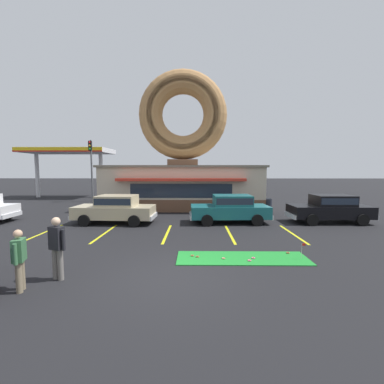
# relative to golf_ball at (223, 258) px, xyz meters

# --- Properties ---
(ground_plane) EXTENTS (160.00, 160.00, 0.00)m
(ground_plane) POSITION_rel_golf_ball_xyz_m (-1.68, -1.44, -0.05)
(ground_plane) COLOR black
(donut_shop_building) EXTENTS (12.30, 6.75, 10.96)m
(donut_shop_building) POSITION_rel_golf_ball_xyz_m (-1.95, 12.50, 3.69)
(donut_shop_building) COLOR brown
(donut_shop_building) RESTS_ON ground
(putting_mat) EXTENTS (4.49, 1.38, 0.03)m
(putting_mat) POSITION_rel_golf_ball_xyz_m (0.68, 0.14, -0.04)
(putting_mat) COLOR #1E842D
(putting_mat) RESTS_ON ground
(mini_donut_near_left) EXTENTS (0.13, 0.13, 0.04)m
(mini_donut_near_left) POSITION_rel_golf_ball_xyz_m (2.42, 0.62, -0.00)
(mini_donut_near_left) COLOR brown
(mini_donut_near_left) RESTS_ON putting_mat
(mini_donut_near_right) EXTENTS (0.13, 0.13, 0.04)m
(mini_donut_near_right) POSITION_rel_golf_ball_xyz_m (0.86, -0.18, -0.00)
(mini_donut_near_right) COLOR #D8667F
(mini_donut_near_right) RESTS_ON putting_mat
(mini_donut_mid_left) EXTENTS (0.13, 0.13, 0.04)m
(mini_donut_mid_left) POSITION_rel_golf_ball_xyz_m (-0.86, 0.17, -0.00)
(mini_donut_mid_left) COLOR brown
(mini_donut_mid_left) RESTS_ON putting_mat
(mini_donut_mid_centre) EXTENTS (0.13, 0.13, 0.04)m
(mini_donut_mid_centre) POSITION_rel_golf_ball_xyz_m (1.05, 0.07, -0.00)
(mini_donut_mid_centre) COLOR #D8667F
(mini_donut_mid_centre) RESTS_ON putting_mat
(mini_donut_mid_right) EXTENTS (0.13, 0.13, 0.04)m
(mini_donut_mid_right) POSITION_rel_golf_ball_xyz_m (-1.04, 0.28, -0.00)
(mini_donut_mid_right) COLOR brown
(mini_donut_mid_right) RESTS_ON putting_mat
(mini_donut_far_left) EXTENTS (0.13, 0.13, 0.04)m
(mini_donut_far_left) POSITION_rel_golf_ball_xyz_m (0.02, 0.02, -0.00)
(mini_donut_far_left) COLOR #A5724C
(mini_donut_far_left) RESTS_ON putting_mat
(golf_ball) EXTENTS (0.04, 0.04, 0.04)m
(golf_ball) POSITION_rel_golf_ball_xyz_m (0.00, 0.00, 0.00)
(golf_ball) COLOR white
(golf_ball) RESTS_ON putting_mat
(putting_flag_pin) EXTENTS (0.13, 0.01, 0.55)m
(putting_flag_pin) POSITION_rel_golf_ball_xyz_m (2.71, 0.05, 0.39)
(putting_flag_pin) COLOR silver
(putting_flag_pin) RESTS_ON putting_mat
(car_black) EXTENTS (4.57, 1.99, 1.60)m
(car_black) POSITION_rel_golf_ball_xyz_m (6.84, 6.24, 0.82)
(car_black) COLOR black
(car_black) RESTS_ON ground
(car_teal) EXTENTS (4.63, 2.13, 1.60)m
(car_teal) POSITION_rel_golf_ball_xyz_m (1.07, 6.09, 0.82)
(car_teal) COLOR #196066
(car_teal) RESTS_ON ground
(car_champagne) EXTENTS (4.63, 2.13, 1.60)m
(car_champagne) POSITION_rel_golf_ball_xyz_m (-5.47, 5.86, 0.82)
(car_champagne) COLOR #BCAD89
(car_champagne) RESTS_ON ground
(pedestrian_blue_sweater_man) EXTENTS (0.56, 0.36, 1.76)m
(pedestrian_blue_sweater_man) POSITION_rel_golf_ball_xyz_m (-4.77, -1.61, 0.93)
(pedestrian_blue_sweater_man) COLOR slate
(pedestrian_blue_sweater_man) RESTS_ON ground
(pedestrian_beanie_man) EXTENTS (0.34, 0.57, 1.58)m
(pedestrian_beanie_man) POSITION_rel_golf_ball_xyz_m (-5.34, -2.31, 0.82)
(pedestrian_beanie_man) COLOR #7F7056
(pedestrian_beanie_man) RESTS_ON ground
(trash_bin) EXTENTS (0.57, 0.57, 0.97)m
(trash_bin) POSITION_rel_golf_ball_xyz_m (4.28, 9.87, 0.45)
(trash_bin) COLOR #232833
(trash_bin) RESTS_ON ground
(traffic_light_pole) EXTENTS (0.28, 0.47, 5.80)m
(traffic_light_pole) POSITION_rel_golf_ball_xyz_m (-10.74, 15.61, 3.66)
(traffic_light_pole) COLOR #595B60
(traffic_light_pole) RESTS_ON ground
(gas_station_canopy) EXTENTS (9.00, 4.46, 5.30)m
(gas_station_canopy) POSITION_rel_golf_ball_xyz_m (-14.71, 19.28, 4.81)
(gas_station_canopy) COLOR silver
(gas_station_canopy) RESTS_ON ground
(parking_stripe_far_left) EXTENTS (0.12, 3.60, 0.01)m
(parking_stripe_far_left) POSITION_rel_golf_ball_xyz_m (-8.29, 3.56, -0.05)
(parking_stripe_far_left) COLOR yellow
(parking_stripe_far_left) RESTS_ON ground
(parking_stripe_left) EXTENTS (0.12, 3.60, 0.01)m
(parking_stripe_left) POSITION_rel_golf_ball_xyz_m (-5.29, 3.56, -0.05)
(parking_stripe_left) COLOR yellow
(parking_stripe_left) RESTS_ON ground
(parking_stripe_mid_left) EXTENTS (0.12, 3.60, 0.01)m
(parking_stripe_mid_left) POSITION_rel_golf_ball_xyz_m (-2.29, 3.56, -0.05)
(parking_stripe_mid_left) COLOR yellow
(parking_stripe_mid_left) RESTS_ON ground
(parking_stripe_centre) EXTENTS (0.12, 3.60, 0.01)m
(parking_stripe_centre) POSITION_rel_golf_ball_xyz_m (0.71, 3.56, -0.05)
(parking_stripe_centre) COLOR yellow
(parking_stripe_centre) RESTS_ON ground
(parking_stripe_mid_right) EXTENTS (0.12, 3.60, 0.01)m
(parking_stripe_mid_right) POSITION_rel_golf_ball_xyz_m (3.71, 3.56, -0.05)
(parking_stripe_mid_right) COLOR yellow
(parking_stripe_mid_right) RESTS_ON ground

